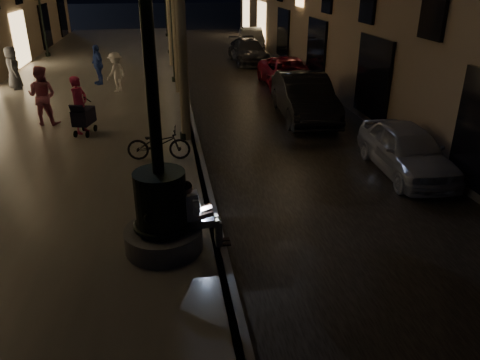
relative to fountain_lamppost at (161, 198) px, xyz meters
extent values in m
plane|color=black|center=(1.00, 13.00, -1.21)|extent=(120.00, 120.00, 0.00)
cube|color=black|center=(4.00, 13.00, -1.20)|extent=(6.00, 45.00, 0.02)
cube|color=#625F56|center=(-3.00, 13.00, -1.11)|extent=(8.00, 45.00, 0.20)
cube|color=#59595B|center=(1.00, 13.00, -1.11)|extent=(0.25, 45.00, 0.20)
cylinder|color=#59595B|center=(0.00, 0.00, -0.81)|extent=(1.40, 1.40, 0.40)
cylinder|color=black|center=(0.00, 0.00, -0.06)|extent=(0.90, 0.90, 1.10)
torus|color=black|center=(0.00, 0.00, -0.51)|extent=(1.04, 1.04, 0.10)
torus|color=black|center=(0.00, 0.00, 0.34)|extent=(0.89, 0.89, 0.09)
cylinder|color=black|center=(0.00, 0.00, 2.09)|extent=(0.20, 0.20, 3.20)
cube|color=gray|center=(0.55, 0.00, -0.53)|extent=(0.34, 0.23, 0.17)
cube|color=white|center=(0.49, 0.00, -0.20)|extent=(0.43, 0.25, 0.54)
sphere|color=tan|center=(0.46, 0.00, 0.15)|extent=(0.20, 0.20, 0.20)
sphere|color=black|center=(0.45, 0.00, 0.19)|extent=(0.20, 0.20, 0.20)
cube|color=gray|center=(0.78, -0.09, -0.53)|extent=(0.44, 0.12, 0.13)
cube|color=gray|center=(0.78, 0.09, -0.53)|extent=(0.44, 0.12, 0.13)
cube|color=gray|center=(0.99, -0.09, -0.77)|extent=(0.12, 0.11, 0.49)
cube|color=gray|center=(0.99, 0.09, -0.77)|extent=(0.12, 0.11, 0.49)
cube|color=black|center=(1.08, -0.09, -1.00)|extent=(0.25, 0.10, 0.03)
cube|color=black|center=(1.08, 0.09, -1.00)|extent=(0.25, 0.10, 0.03)
cube|color=black|center=(0.80, 0.00, -0.45)|extent=(0.23, 0.32, 0.02)
cube|color=black|center=(0.65, 0.00, -0.34)|extent=(0.08, 0.32, 0.21)
cube|color=#AABEF4|center=(0.66, 0.00, -0.34)|extent=(0.06, 0.29, 0.17)
cylinder|color=#6B604C|center=(0.75, 6.00, 1.49)|extent=(0.28, 0.28, 5.00)
cylinder|color=#6B604C|center=(0.80, 12.00, 1.54)|extent=(0.28, 0.28, 5.10)
cylinder|color=#6B604C|center=(0.70, 18.00, 1.44)|extent=(0.28, 0.28, 4.90)
cylinder|color=#6B604C|center=(0.78, 24.00, 1.59)|extent=(0.28, 0.28, 5.20)
cylinder|color=black|center=(0.70, 6.00, -0.91)|extent=(0.28, 0.28, 0.20)
cylinder|color=black|center=(0.70, 6.00, 1.19)|extent=(0.12, 0.12, 4.40)
cylinder|color=black|center=(0.70, 14.00, -0.91)|extent=(0.28, 0.28, 0.20)
cylinder|color=black|center=(0.70, 14.00, 1.19)|extent=(0.12, 0.12, 4.40)
cylinder|color=black|center=(0.70, 22.00, -0.91)|extent=(0.28, 0.28, 0.20)
cylinder|color=black|center=(0.70, 22.00, 1.19)|extent=(0.12, 0.12, 4.40)
cylinder|color=black|center=(0.70, 30.00, -0.91)|extent=(0.28, 0.28, 0.20)
cylinder|color=black|center=(0.70, 30.00, 1.19)|extent=(0.12, 0.12, 4.40)
cylinder|color=black|center=(-6.40, 22.00, -0.91)|extent=(0.28, 0.28, 0.20)
cylinder|color=black|center=(-6.40, 22.00, 1.19)|extent=(0.12, 0.12, 4.40)
cube|color=black|center=(-2.28, 6.92, -0.44)|extent=(0.66, 0.87, 0.47)
cube|color=black|center=(-2.38, 6.57, -0.13)|extent=(0.45, 0.28, 0.30)
cylinder|color=black|center=(-2.55, 6.67, -0.91)|extent=(0.10, 0.21, 0.21)
cylinder|color=black|center=(-2.19, 6.57, -0.91)|extent=(0.10, 0.21, 0.21)
cylinder|color=black|center=(-2.38, 7.26, -0.91)|extent=(0.10, 0.21, 0.21)
cylinder|color=black|center=(-2.02, 7.17, -0.91)|extent=(0.10, 0.21, 0.21)
cylinder|color=black|center=(-2.17, 7.32, -0.03)|extent=(0.15, 0.46, 0.29)
imported|color=#A9AAB0|center=(6.20, 2.98, -0.58)|extent=(1.64, 3.77, 1.26)
imported|color=black|center=(5.00, 8.12, -0.45)|extent=(1.92, 4.74, 1.53)
imported|color=maroon|center=(5.67, 12.82, -0.57)|extent=(2.21, 4.64, 1.28)
imported|color=#323338|center=(5.00, 19.19, -0.58)|extent=(1.90, 4.40, 1.26)
imported|color=#ACACA7|center=(6.11, 24.18, -0.54)|extent=(1.76, 4.17, 1.34)
imported|color=#C52753|center=(-2.39, 7.11, -0.14)|extent=(0.67, 0.76, 1.75)
imported|color=#C86983|center=(-3.69, 8.20, -0.06)|extent=(1.07, 0.93, 1.89)
imported|color=white|center=(-1.72, 12.49, -0.21)|extent=(1.08, 1.18, 1.59)
imported|color=#294196|center=(-2.61, 13.99, -0.16)|extent=(0.85, 1.07, 1.70)
imported|color=#34353A|center=(-6.00, 13.60, -0.13)|extent=(0.76, 0.98, 1.77)
imported|color=black|center=(-0.05, 4.44, -0.58)|extent=(1.71, 0.74, 0.87)
camera|label=1|loc=(0.19, -7.38, 3.61)|focal=35.00mm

